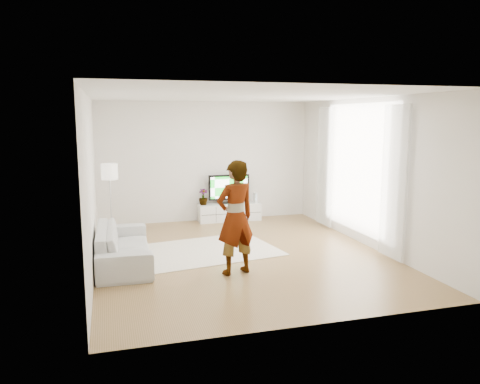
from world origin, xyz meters
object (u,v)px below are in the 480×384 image
object	(u,v)px
television	(229,188)
sofa	(124,245)
media_console	(229,212)
player	(235,218)
floor_lamp	(110,175)
rug	(206,250)

from	to	relation	value
television	sofa	bearing A→B (deg)	-132.66
media_console	sofa	xyz separation A→B (m)	(-2.54, -2.73, 0.11)
television	player	bearing A→B (deg)	-103.02
floor_lamp	media_console	bearing A→B (deg)	13.28
rug	sofa	size ratio (longest dim) A/B	1.15
player	media_console	bearing A→B (deg)	-120.13
sofa	rug	bearing A→B (deg)	-74.79
media_console	player	size ratio (longest dim) A/B	0.83
television	player	distance (m)	3.86
rug	player	distance (m)	1.66
television	floor_lamp	xyz separation A→B (m)	(-2.71, -0.67, 0.48)
sofa	floor_lamp	bearing A→B (deg)	5.76
television	media_console	bearing A→B (deg)	-90.00
sofa	floor_lamp	xyz separation A→B (m)	(-0.17, 2.09, 0.95)
television	rug	xyz separation A→B (m)	(-1.05, -2.38, -0.78)
media_console	sofa	world-z (taller)	sofa
rug	television	bearing A→B (deg)	66.17
media_console	rug	size ratio (longest dim) A/B	0.59
sofa	media_console	bearing A→B (deg)	-41.83
player	floor_lamp	world-z (taller)	player
media_console	television	size ratio (longest dim) A/B	1.51
player	floor_lamp	distance (m)	3.62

